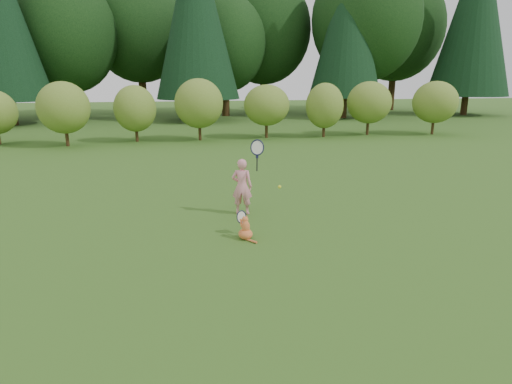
{
  "coord_description": "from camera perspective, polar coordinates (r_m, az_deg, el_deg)",
  "views": [
    {
      "loc": [
        -1.38,
        -7.0,
        2.81
      ],
      "look_at": [
        0.2,
        0.8,
        0.7
      ],
      "focal_mm": 30.0,
      "sensor_mm": 36.0,
      "label": 1
    }
  ],
  "objects": [
    {
      "name": "ground",
      "position": [
        7.67,
        -0.28,
        -6.65
      ],
      "size": [
        100.0,
        100.0,
        0.0
      ],
      "primitive_type": "plane",
      "color": "#235618",
      "rests_on": "ground"
    },
    {
      "name": "child",
      "position": [
        9.05,
        -1.81,
        0.91
      ],
      "size": [
        0.71,
        0.47,
        1.79
      ],
      "rotation": [
        0.0,
        0.0,
        2.83
      ],
      "color": "pink",
      "rests_on": "ground"
    },
    {
      "name": "woodland_backdrop",
      "position": [
        30.39,
        -9.52,
        23.56
      ],
      "size": [
        48.0,
        10.0,
        15.0
      ],
      "primitive_type": null,
      "color": "black",
      "rests_on": "ground"
    },
    {
      "name": "shrub_row",
      "position": [
        20.09,
        -7.63,
        10.72
      ],
      "size": [
        28.0,
        3.0,
        2.8
      ],
      "primitive_type": null,
      "color": "olive",
      "rests_on": "ground"
    },
    {
      "name": "cat",
      "position": [
        7.75,
        -1.44,
        -4.66
      ],
      "size": [
        0.35,
        0.59,
        0.59
      ],
      "rotation": [
        0.0,
        0.0,
        0.15
      ],
      "color": "#DA542A",
      "rests_on": "ground"
    },
    {
      "name": "tennis_ball",
      "position": [
        7.68,
        3.17,
        0.7
      ],
      "size": [
        0.06,
        0.06,
        0.06
      ],
      "color": "yellow",
      "rests_on": "ground"
    }
  ]
}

